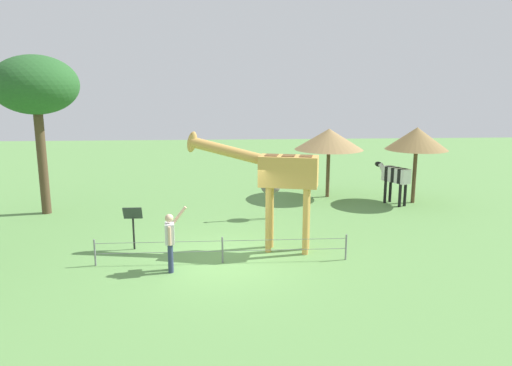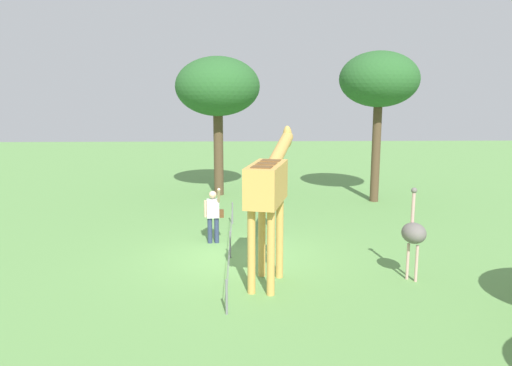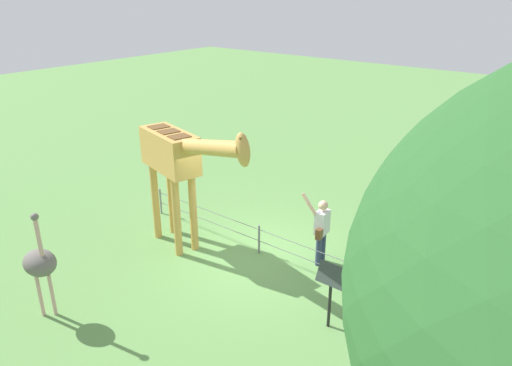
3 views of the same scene
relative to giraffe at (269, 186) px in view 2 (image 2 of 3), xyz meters
The scene contains 8 objects.
ground_plane 2.94m from the giraffe, 27.79° to the left, with size 60.00×60.00×0.00m, color #60934C.
giraffe is the anchor object (origin of this frame).
visitor 3.62m from the giraffe, 26.51° to the left, with size 0.59×0.58×1.74m.
ostrich 3.61m from the giraffe, 92.47° to the right, with size 0.70×0.56×2.25m.
tree_east 9.99m from the giraffe, 29.34° to the right, with size 3.10×3.10×5.96m.
tree_northeast 10.29m from the giraffe, ahead, with size 3.52×3.52×5.84m.
info_sign 4.51m from the giraffe, ahead, with size 0.56×0.21×1.32m.
wire_fence 2.67m from the giraffe, 30.96° to the left, with size 7.05×0.05×0.75m.
Camera 2 is at (-13.23, -0.20, 4.59)m, focal length 35.66 mm.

